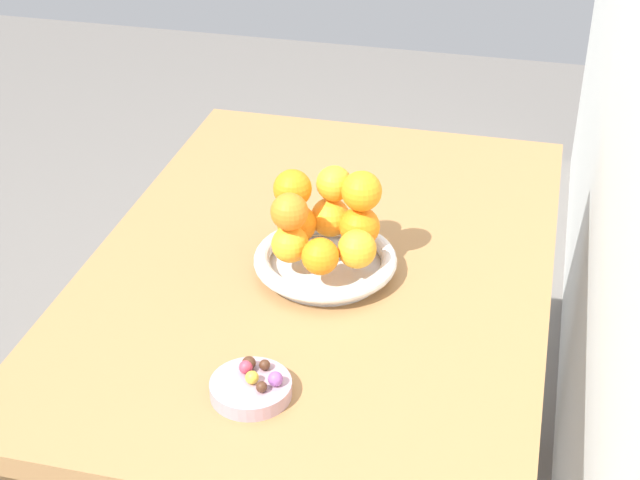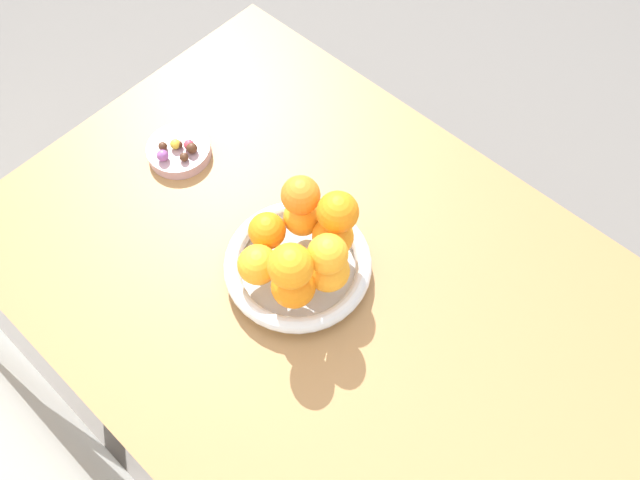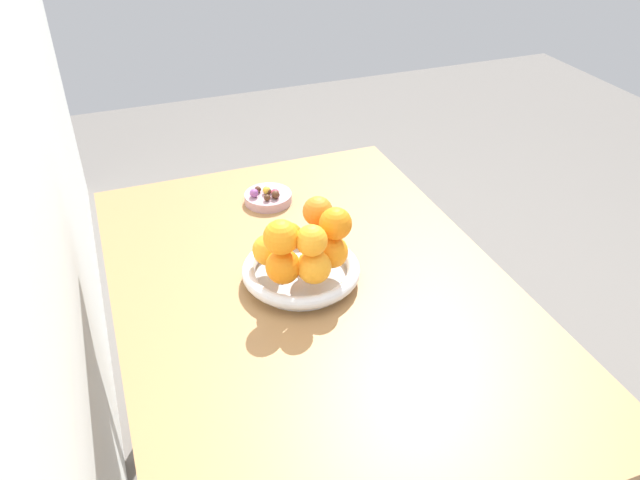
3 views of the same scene
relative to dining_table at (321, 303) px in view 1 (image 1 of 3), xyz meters
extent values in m
cube|color=#9E7042|center=(0.00, 0.00, 0.07)|extent=(1.10, 0.76, 0.04)
cylinder|color=#9E7042|center=(-0.49, -0.32, -0.30)|extent=(0.05, 0.05, 0.70)
cylinder|color=#9E7042|center=(-0.49, 0.32, -0.30)|extent=(0.05, 0.05, 0.70)
cylinder|color=silver|center=(0.04, 0.02, 0.10)|extent=(0.19, 0.19, 0.01)
torus|color=silver|center=(0.04, 0.02, 0.12)|extent=(0.23, 0.23, 0.03)
cylinder|color=#B28C99|center=(0.36, -0.01, 0.10)|extent=(0.11, 0.11, 0.02)
sphere|color=orange|center=(0.06, 0.07, 0.16)|extent=(0.06, 0.06, 0.06)
sphere|color=orange|center=(0.00, 0.06, 0.16)|extent=(0.07, 0.07, 0.07)
sphere|color=orange|center=(-0.02, 0.01, 0.16)|extent=(0.07, 0.07, 0.07)
sphere|color=orange|center=(0.01, -0.04, 0.16)|extent=(0.06, 0.06, 0.06)
sphere|color=orange|center=(0.07, -0.03, 0.16)|extent=(0.06, 0.06, 0.06)
sphere|color=orange|center=(0.10, 0.02, 0.16)|extent=(0.06, 0.06, 0.06)
sphere|color=orange|center=(0.00, 0.07, 0.23)|extent=(0.07, 0.07, 0.07)
sphere|color=orange|center=(0.08, -0.03, 0.22)|extent=(0.06, 0.06, 0.06)
sphere|color=orange|center=(-0.02, 0.02, 0.22)|extent=(0.06, 0.06, 0.06)
sphere|color=orange|center=(0.01, -0.04, 0.22)|extent=(0.06, 0.06, 0.06)
sphere|color=#8C4C99|center=(0.36, 0.02, 0.12)|extent=(0.02, 0.02, 0.02)
sphere|color=gold|center=(0.36, -0.01, 0.12)|extent=(0.02, 0.02, 0.02)
sphere|color=#472819|center=(0.36, -0.01, 0.12)|extent=(0.01, 0.01, 0.01)
sphere|color=#472819|center=(0.33, 0.00, 0.12)|extent=(0.02, 0.02, 0.02)
sphere|color=#C6384C|center=(0.34, -0.02, 0.12)|extent=(0.02, 0.02, 0.02)
sphere|color=#472819|center=(0.37, 0.01, 0.12)|extent=(0.02, 0.02, 0.02)
sphere|color=#472819|center=(0.33, -0.02, 0.12)|extent=(0.02, 0.02, 0.02)
camera|label=1|loc=(1.34, 0.33, 0.97)|focal=55.00mm
camera|label=2|loc=(-0.30, 0.33, 0.98)|focal=35.00mm
camera|label=3|loc=(-0.90, 0.33, 0.85)|focal=35.00mm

